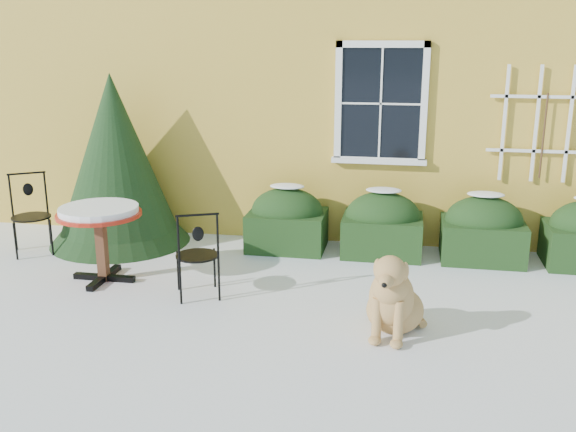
% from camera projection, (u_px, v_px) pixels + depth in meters
% --- Properties ---
extents(ground, '(80.00, 80.00, 0.00)m').
position_uv_depth(ground, '(270.00, 328.00, 6.45)').
color(ground, white).
rests_on(ground, ground).
extents(house, '(12.40, 8.40, 6.40)m').
position_uv_depth(house, '(345.00, 17.00, 12.23)').
color(house, yellow).
rests_on(house, ground).
extents(hedge_row, '(4.95, 0.80, 0.91)m').
position_uv_depth(hedge_row, '(432.00, 228.00, 8.47)').
color(hedge_row, black).
rests_on(hedge_row, ground).
extents(evergreen_shrub, '(1.96, 1.96, 2.38)m').
position_uv_depth(evergreen_shrub, '(117.00, 176.00, 8.96)').
color(evergreen_shrub, black).
rests_on(evergreen_shrub, ground).
extents(bistro_table, '(0.99, 0.99, 0.92)m').
position_uv_depth(bistro_table, '(100.00, 219.00, 7.53)').
color(bistro_table, black).
rests_on(bistro_table, ground).
extents(patio_chair_near, '(0.59, 0.59, 1.01)m').
position_uv_depth(patio_chair_near, '(198.00, 254.00, 7.11)').
color(patio_chair_near, black).
rests_on(patio_chair_near, ground).
extents(patio_chair_far, '(0.66, 0.65, 1.07)m').
position_uv_depth(patio_chair_far, '(31.00, 214.00, 8.64)').
color(patio_chair_far, black).
rests_on(patio_chair_far, ground).
extents(dog, '(0.67, 0.97, 0.90)m').
position_uv_depth(dog, '(393.00, 300.00, 6.21)').
color(dog, tan).
rests_on(dog, ground).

